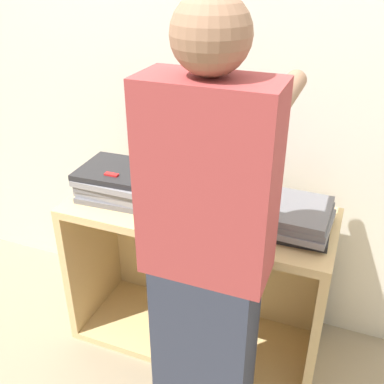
{
  "coord_description": "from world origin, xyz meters",
  "views": [
    {
      "loc": [
        0.57,
        -1.29,
        1.69
      ],
      "look_at": [
        0.0,
        0.16,
        0.85
      ],
      "focal_mm": 42.0,
      "sensor_mm": 36.0,
      "label": 1
    }
  ],
  "objects": [
    {
      "name": "wall_back",
      "position": [
        0.0,
        0.58,
        1.2
      ],
      "size": [
        8.0,
        0.05,
        2.4
      ],
      "color": "beige",
      "rests_on": "ground_plane"
    },
    {
      "name": "laptop_stack_right",
      "position": [
        0.37,
        0.24,
        0.78
      ],
      "size": [
        0.36,
        0.3,
        0.1
      ],
      "color": "#232326",
      "rests_on": "cart"
    },
    {
      "name": "cart",
      "position": [
        0.0,
        0.3,
        0.36
      ],
      "size": [
        1.15,
        0.47,
        0.73
      ],
      "color": "tan",
      "rests_on": "ground_plane"
    },
    {
      "name": "person",
      "position": [
        0.19,
        -0.18,
        0.81
      ],
      "size": [
        0.4,
        0.53,
        1.61
      ],
      "color": "#2D3342",
      "rests_on": "ground_plane"
    },
    {
      "name": "inventory_tag",
      "position": [
        -0.37,
        0.17,
        0.86
      ],
      "size": [
        0.06,
        0.02,
        0.01
      ],
      "color": "red",
      "rests_on": "laptop_stack_left"
    },
    {
      "name": "laptop_open",
      "position": [
        0.0,
        0.29,
        0.79
      ],
      "size": [
        0.34,
        0.35,
        0.28
      ],
      "color": "#B7B7BC",
      "rests_on": "cart"
    },
    {
      "name": "ground_plane",
      "position": [
        0.0,
        0.0,
        0.0
      ],
      "size": [
        12.0,
        12.0,
        0.0
      ],
      "primitive_type": "plane",
      "color": "gray"
    },
    {
      "name": "laptop_stack_left",
      "position": [
        -0.36,
        0.24,
        0.79
      ],
      "size": [
        0.36,
        0.3,
        0.13
      ],
      "color": "slate",
      "rests_on": "cart"
    }
  ]
}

